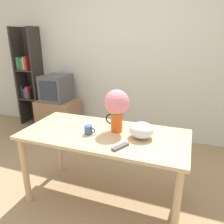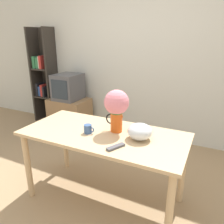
{
  "view_description": "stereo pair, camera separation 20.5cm",
  "coord_description": "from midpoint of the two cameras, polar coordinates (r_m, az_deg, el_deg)",
  "views": [
    {
      "loc": [
        0.96,
        -1.55,
        1.61
      ],
      "look_at": [
        0.29,
        0.28,
        0.94
      ],
      "focal_mm": 35.0,
      "sensor_mm": 36.0,
      "label": 1
    },
    {
      "loc": [
        1.15,
        -1.47,
        1.61
      ],
      "look_at": [
        0.29,
        0.28,
        0.94
      ],
      "focal_mm": 35.0,
      "sensor_mm": 36.0,
      "label": 2
    }
  ],
  "objects": [
    {
      "name": "white_bowl",
      "position": [
        1.95,
        4.76,
        -4.83
      ],
      "size": [
        0.22,
        0.22,
        0.14
      ],
      "color": "silver",
      "rests_on": "table"
    },
    {
      "name": "tv_set",
      "position": [
        3.82,
        -15.84,
        6.03
      ],
      "size": [
        0.41,
        0.47,
        0.44
      ],
      "color": "#4C4C51",
      "rests_on": "tv_stand"
    },
    {
      "name": "wall_back",
      "position": [
        3.56,
        2.88,
        14.06
      ],
      "size": [
        8.0,
        0.05,
        2.6
      ],
      "color": "silver",
      "rests_on": "ground_plane"
    },
    {
      "name": "coffee_mug",
      "position": [
        2.05,
        -9.0,
        -4.7
      ],
      "size": [
        0.11,
        0.08,
        0.08
      ],
      "color": "#385689",
      "rests_on": "table"
    },
    {
      "name": "bookshelf",
      "position": [
        4.41,
        -21.98,
        8.25
      ],
      "size": [
        0.43,
        0.31,
        1.78
      ],
      "color": "#2D2823",
      "rests_on": "ground_plane"
    },
    {
      "name": "ground_plane",
      "position": [
        2.44,
        -12.05,
        -22.65
      ],
      "size": [
        12.0,
        12.0,
        0.0
      ],
      "primitive_type": "plane",
      "color": "#9E7F5B"
    },
    {
      "name": "remote_control",
      "position": [
        1.8,
        -1.11,
        -9.11
      ],
      "size": [
        0.11,
        0.17,
        0.02
      ],
      "color": "#4C4C51",
      "rests_on": "table"
    },
    {
      "name": "tv_stand",
      "position": [
        3.96,
        -15.17,
        -1.1
      ],
      "size": [
        0.67,
        0.49,
        0.58
      ],
      "color": "#8E6B47",
      "rests_on": "ground_plane"
    },
    {
      "name": "table",
      "position": [
        2.11,
        -4.85,
        -8.1
      ],
      "size": [
        1.56,
        0.73,
        0.75
      ],
      "color": "tan",
      "rests_on": "ground_plane"
    },
    {
      "name": "flower_vase",
      "position": [
        2.02,
        -1.68,
        1.58
      ],
      "size": [
        0.23,
        0.23,
        0.41
      ],
      "color": "#E05619",
      "rests_on": "table"
    }
  ]
}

